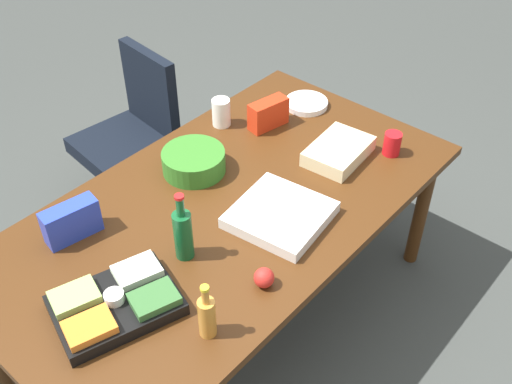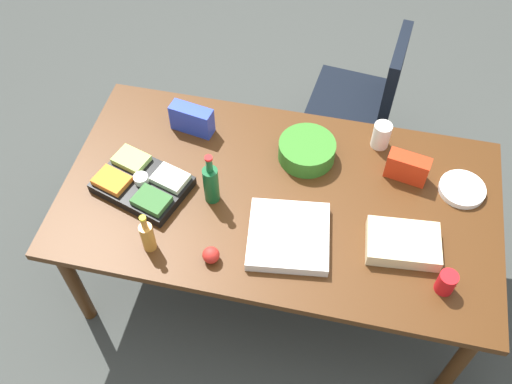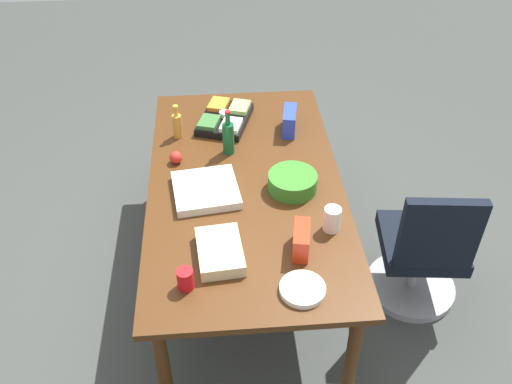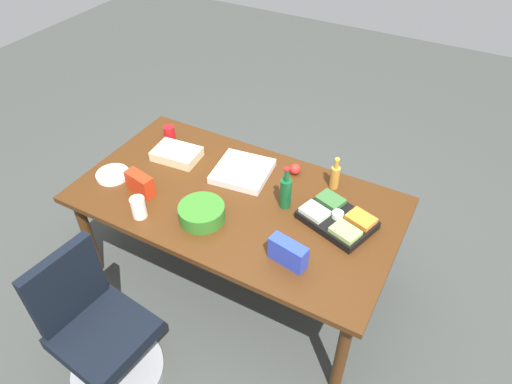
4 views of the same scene
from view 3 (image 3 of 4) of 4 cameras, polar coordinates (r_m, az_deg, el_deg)
name	(u,v)px [view 3 (image 3 of 4)]	position (r m, az deg, el deg)	size (l,w,h in m)	color
ground_plane	(247,269)	(3.79, -0.95, -7.84)	(10.00, 10.00, 0.00)	#3A3D3A
conference_table	(246,191)	(3.32, -1.08, 0.10)	(2.08, 1.13, 0.75)	#44250E
office_chair	(421,256)	(3.51, 16.51, -6.28)	(0.56, 0.56, 0.93)	gray
chip_bag_blue	(290,121)	(3.68, 3.44, 7.26)	(0.22, 0.08, 0.15)	#273EBA
wine_bottle	(228,137)	(3.45, -2.84, 5.64)	(0.08, 0.08, 0.30)	#125227
chip_bag_red	(301,240)	(2.82, 4.64, -4.90)	(0.20, 0.08, 0.14)	red
mayo_jar	(332,219)	(2.95, 7.76, -2.76)	(0.09, 0.09, 0.14)	white
red_solo_cup	(185,279)	(2.68, -7.22, -8.80)	(0.08, 0.08, 0.11)	red
salad_bowl	(292,182)	(3.20, 3.74, 1.02)	(0.28, 0.28, 0.10)	#307022
pizza_box	(206,190)	(3.19, -5.14, 0.20)	(0.36, 0.36, 0.05)	silver
apple_red	(176,157)	(3.44, -8.18, 3.51)	(0.08, 0.08, 0.08)	red
veggie_tray	(225,118)	(3.78, -3.20, 7.54)	(0.49, 0.41, 0.09)	black
sheet_cake	(220,251)	(2.81, -3.71, -6.07)	(0.32, 0.22, 0.07)	beige
dressing_bottle	(177,125)	(3.64, -8.04, 6.78)	(0.07, 0.07, 0.23)	#C48230
paper_plate_stack	(303,289)	(2.68, 4.77, -9.85)	(0.22, 0.22, 0.03)	white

